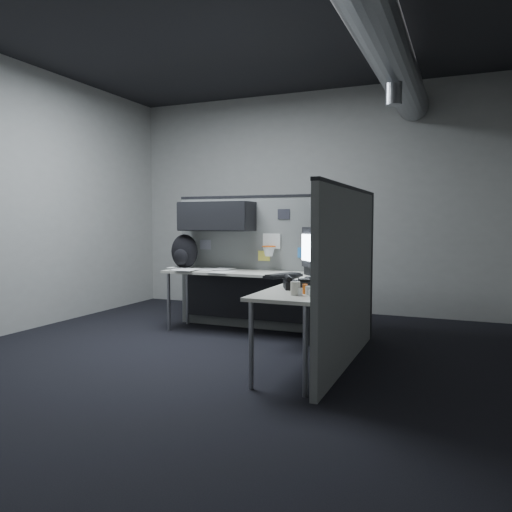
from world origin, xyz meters
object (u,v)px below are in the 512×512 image
at_px(desk, 270,286).
at_px(keyboard, 283,276).
at_px(backpack, 184,252).
at_px(monitor, 330,251).
at_px(phone, 296,284).

bearing_deg(desk, keyboard, -29.79).
height_order(keyboard, backpack, backpack).
height_order(monitor, keyboard, monitor).
xyz_separation_m(phone, backpack, (-1.86, 1.22, 0.16)).
height_order(desk, phone, phone).
bearing_deg(backpack, monitor, 5.54).
relative_size(keyboard, phone, 1.52).
bearing_deg(desk, monitor, 22.76).
relative_size(desk, phone, 7.46).
relative_size(monitor, phone, 2.09).
distance_m(desk, monitor, 0.75).
relative_size(keyboard, backpack, 1.11).
height_order(monitor, backpack, monitor).
bearing_deg(desk, phone, -56.46).
bearing_deg(keyboard, backpack, 142.13).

